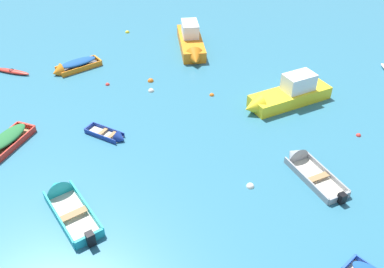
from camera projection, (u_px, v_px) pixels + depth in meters
name	position (u px, v px, depth m)	size (l,w,h in m)	color
rowboat_orange_near_camera	(71.00, 67.00, 31.79)	(3.45, 3.50, 1.15)	#4C4C51
rowboat_red_outer_left	(1.00, 146.00, 24.04)	(2.05, 3.96, 1.22)	#99754C
rowboat_grey_center	(303.00, 164.00, 23.00)	(3.42, 4.19, 1.30)	beige
rowboat_turquoise_back_row_left	(64.00, 200.00, 20.74)	(4.03, 4.16, 1.33)	beige
rowboat_deep_blue_cluster_inner	(114.00, 137.00, 25.07)	(2.82, 1.74, 0.80)	beige
motor_launch_yellow_far_left	(285.00, 95.00, 27.84)	(6.10, 4.99, 2.24)	yellow
motor_launch_orange_midfield_left	(191.00, 43.00, 34.43)	(3.25, 6.74, 2.24)	orange
kayak_red_back_row_right	(12.00, 71.00, 31.59)	(3.04, 0.97, 0.29)	red
mooring_buoy_midfield	(212.00, 95.00, 29.08)	(0.33, 0.33, 0.33)	orange
mooring_buoy_trailing	(127.00, 33.00, 37.70)	(0.38, 0.38, 0.38)	yellow
mooring_buoy_outer_edge	(250.00, 187.00, 21.83)	(0.41, 0.41, 0.41)	silver
mooring_buoy_near_foreground	(108.00, 85.00, 30.24)	(0.31, 0.31, 0.31)	red
mooring_buoy_far_field	(358.00, 136.00, 25.36)	(0.30, 0.30, 0.30)	red
mooring_buoy_central	(151.00, 81.00, 30.65)	(0.44, 0.44, 0.44)	orange
mooring_buoy_between_boats_left	(151.00, 91.00, 29.53)	(0.42, 0.42, 0.42)	silver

